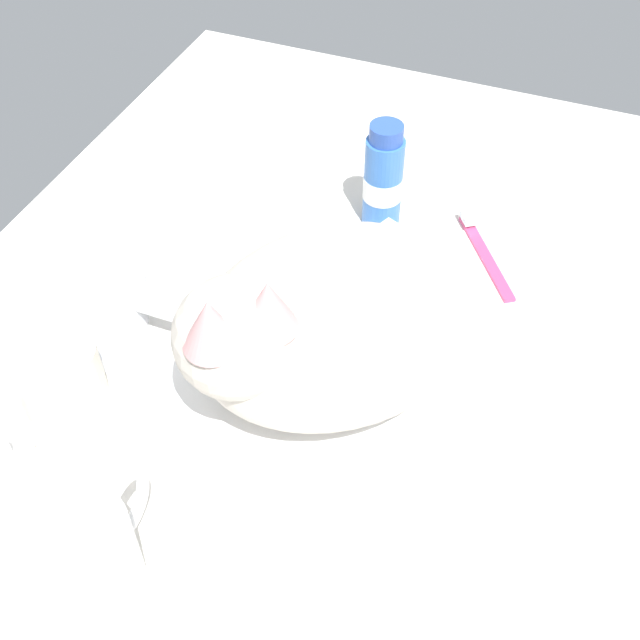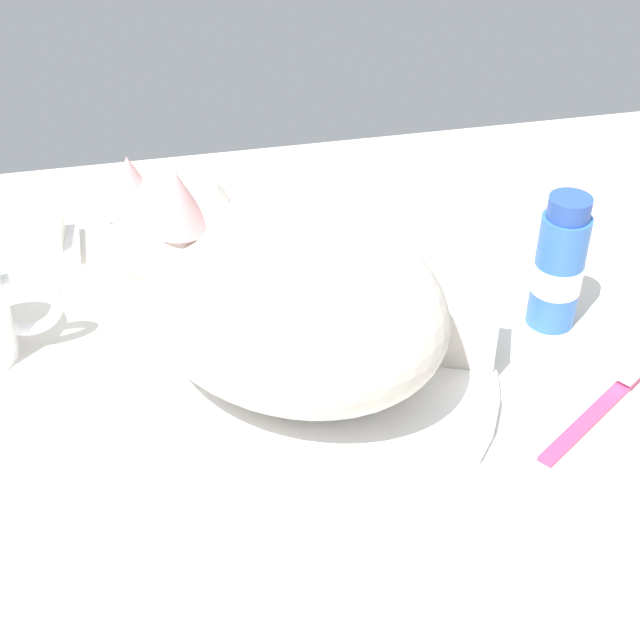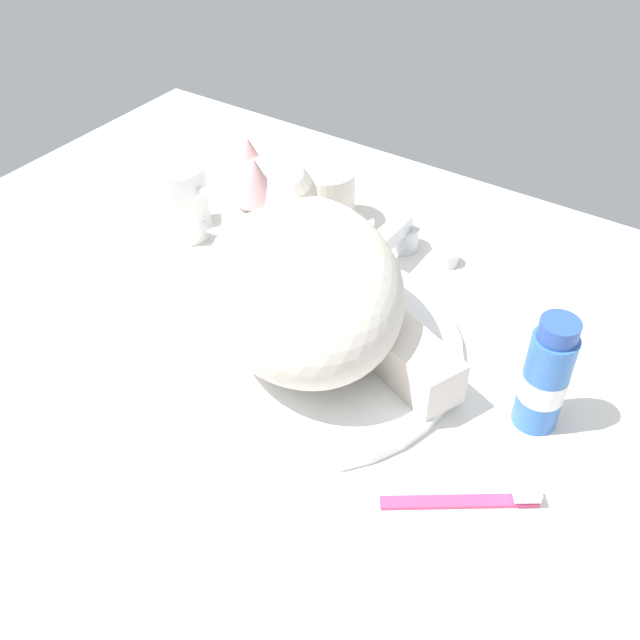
{
  "view_description": "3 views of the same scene",
  "coord_description": "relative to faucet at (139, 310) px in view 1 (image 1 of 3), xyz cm",
  "views": [
    {
      "loc": [
        -43.53,
        -15.59,
        57.57
      ],
      "look_at": [
        0.82,
        1.93,
        6.99
      ],
      "focal_mm": 45.84,
      "sensor_mm": 36.0,
      "label": 1
    },
    {
      "loc": [
        -9.89,
        -56.0,
        49.15
      ],
      "look_at": [
        2.81,
        2.34,
        4.38
      ],
      "focal_mm": 53.35,
      "sensor_mm": 36.0,
      "label": 2
    },
    {
      "loc": [
        31.32,
        -44.38,
        51.18
      ],
      "look_at": [
        2.41,
        -0.71,
        5.48
      ],
      "focal_mm": 40.47,
      "sensor_mm": 36.0,
      "label": 3
    }
  ],
  "objects": [
    {
      "name": "ground_plane",
      "position": [
        0.0,
        -19.94,
        -3.71
      ],
      "size": [
        110.0,
        82.5,
        3.0
      ],
      "primitive_type": "cube",
      "color": "silver"
    },
    {
      "name": "faucet",
      "position": [
        0.0,
        0.0,
        0.0
      ],
      "size": [
        14.36,
        10.23,
        5.09
      ],
      "color": "silver",
      "rests_on": "ground_plane"
    },
    {
      "name": "rinse_cup",
      "position": [
        -11.0,
        0.94,
        1.52
      ],
      "size": [
        7.28,
        7.28,
        7.47
      ],
      "color": "silver",
      "rests_on": "ground_plane"
    },
    {
      "name": "coffee_mug",
      "position": [
        -24.41,
        -10.75,
        2.42
      ],
      "size": [
        11.53,
        7.23,
        9.26
      ],
      "color": "white",
      "rests_on": "ground_plane"
    },
    {
      "name": "toothpaste_bottle",
      "position": [
        23.32,
        -16.24,
        3.4
      ],
      "size": [
        4.18,
        4.18,
        12.11
      ],
      "color": "#3870C6",
      "rests_on": "ground_plane"
    },
    {
      "name": "sink_basin",
      "position": [
        0.0,
        -19.94,
        -1.63
      ],
      "size": [
        32.38,
        32.38,
        1.15
      ],
      "primitive_type": "cylinder",
      "color": "white",
      "rests_on": "ground_plane"
    },
    {
      "name": "toothbrush",
      "position": [
        22.26,
        -27.93,
        -1.68
      ],
      "size": [
        11.63,
        8.62,
        1.6
      ],
      "color": "#D83F72",
      "rests_on": "ground_plane"
    },
    {
      "name": "cat",
      "position": [
        -0.78,
        -19.02,
        6.4
      ],
      "size": [
        32.78,
        30.79,
        17.21
      ],
      "color": "beige",
      "rests_on": "sink_basin"
    }
  ]
}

